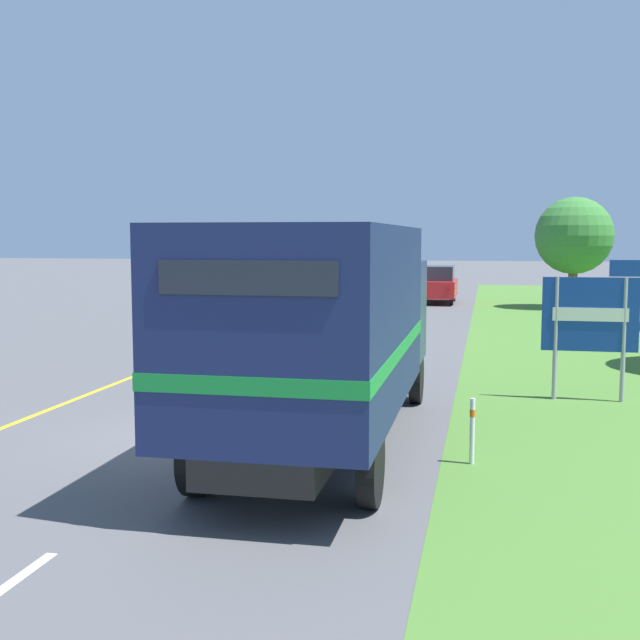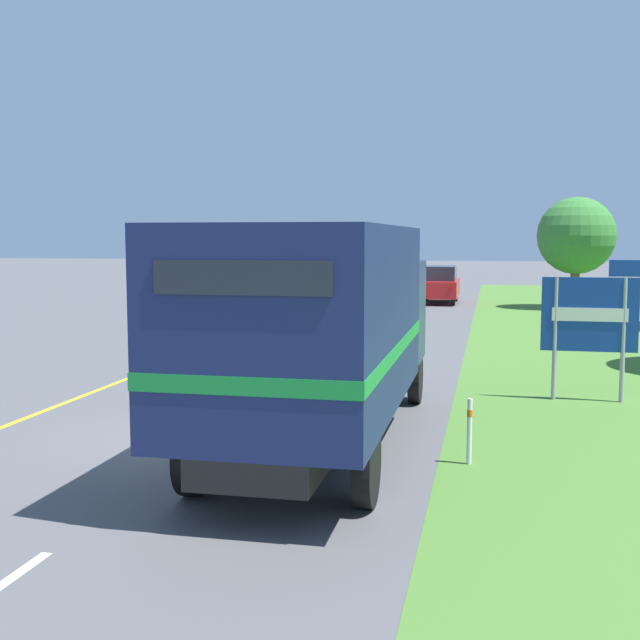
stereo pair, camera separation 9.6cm
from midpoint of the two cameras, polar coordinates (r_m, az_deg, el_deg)
ground_plane at (r=13.15m, az=-7.93°, el=-8.31°), size 200.00×200.00×0.00m
edge_line_yellow at (r=26.62m, az=-5.86°, el=-1.06°), size 0.12×60.34×0.01m
centre_dash_near at (r=13.58m, az=-7.26°, el=-7.84°), size 0.12×2.60×0.01m
centre_dash_mid_a at (r=19.81m, az=-1.01°, el=-3.44°), size 0.12×2.60×0.01m
centre_dash_mid_b at (r=26.22m, az=2.20°, el=-1.14°), size 0.12×2.60×0.01m
centre_dash_far at (r=32.70m, az=4.14°, el=0.25°), size 0.12×2.60×0.01m
centre_dash_farthest at (r=39.23m, az=5.43°, el=1.18°), size 0.12×2.60×0.01m
horse_trailer_truck at (r=12.07m, az=-0.00°, el=-0.31°), size 2.57×8.32×3.37m
lead_car_white at (r=26.91m, az=-1.20°, el=1.15°), size 1.80×4.13×1.97m
lead_car_red_ahead at (r=39.69m, az=8.30°, el=2.54°), size 1.80×4.15×1.82m
highway_sign at (r=16.54m, az=18.61°, el=0.23°), size 1.83×0.09×2.78m
roadside_tree_far at (r=38.07m, az=17.55°, el=5.72°), size 3.47×3.47×5.03m
delineator_post at (r=11.66m, az=10.54°, el=-7.64°), size 0.08×0.08×0.95m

